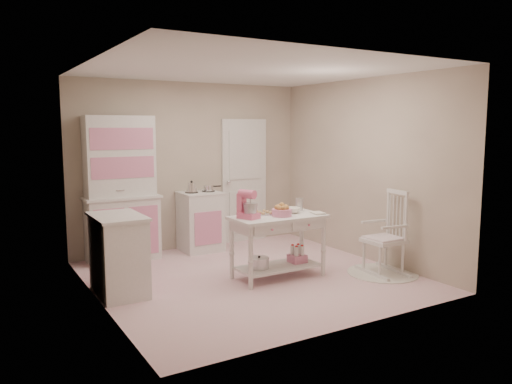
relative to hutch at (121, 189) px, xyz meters
The scene contains 14 objects.
room_shell 2.12m from the hutch, 54.70° to the right, with size 3.84×3.84×2.62m.
door 2.14m from the hutch, ahead, with size 0.82×0.05×2.04m, color white.
hutch is the anchor object (origin of this frame).
stove 1.33m from the hutch, ahead, with size 0.62×0.57×0.92m, color white.
base_cabinet 1.63m from the hutch, 107.39° to the right, with size 0.54×0.84×0.92m, color white.
lace_rug 3.79m from the hutch, 41.36° to the right, with size 0.92×0.92×0.01m, color white.
rocking_chair 3.68m from the hutch, 41.36° to the right, with size 0.48×0.72×1.10m, color white.
work_table 2.44m from the hutch, 51.63° to the right, with size 1.20×0.60×0.80m, color white.
stand_mixer 2.11m from the hutch, 60.29° to the right, with size 0.20×0.28×0.34m, color #E8618A.
cookie_tray 2.14m from the hutch, 51.79° to the right, with size 0.34×0.24×0.02m, color silver.
bread_basket 2.42m from the hutch, 52.00° to the right, with size 0.25×0.25×0.09m, color pink.
mixing_bowl 2.48m from the hutch, 45.74° to the right, with size 0.23×0.23×0.07m, color white.
metal_pitcher 2.55m from the hutch, 41.58° to the right, with size 0.10×0.10×0.17m, color silver.
recipe_book 2.76m from the hutch, 45.82° to the right, with size 0.15×0.20×0.02m, color white.
Camera 1 is at (-3.10, -5.38, 1.91)m, focal length 35.00 mm.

